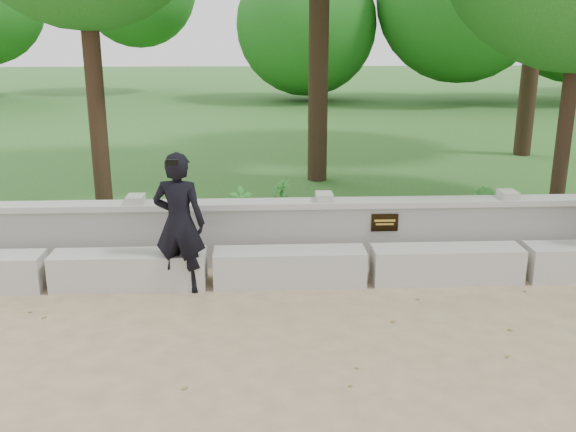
# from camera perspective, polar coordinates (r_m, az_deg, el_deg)

# --- Properties ---
(ground) EXTENTS (80.00, 80.00, 0.00)m
(ground) POSITION_cam_1_polar(r_m,az_deg,el_deg) (6.60, 9.95, -12.05)
(ground) COLOR tan
(ground) RESTS_ON ground
(lawn) EXTENTS (40.00, 22.00, 0.25)m
(lawn) POSITION_cam_1_polar(r_m,az_deg,el_deg) (19.92, 1.21, 7.72)
(lawn) COLOR #305A1F
(lawn) RESTS_ON ground
(concrete_bench) EXTENTS (11.90, 0.45, 0.45)m
(concrete_bench) POSITION_cam_1_polar(r_m,az_deg,el_deg) (8.20, 7.17, -4.39)
(concrete_bench) COLOR #A7A59E
(concrete_bench) RESTS_ON ground
(parapet_wall) EXTENTS (12.50, 0.35, 0.90)m
(parapet_wall) POSITION_cam_1_polar(r_m,az_deg,el_deg) (8.77, 6.45, -1.32)
(parapet_wall) COLOR #9D9B94
(parapet_wall) RESTS_ON ground
(man_main) EXTENTS (0.70, 0.64, 1.73)m
(man_main) POSITION_cam_1_polar(r_m,az_deg,el_deg) (7.80, -9.64, -0.60)
(man_main) COLOR black
(man_main) RESTS_ON ground
(shrub_a) EXTENTS (0.41, 0.33, 0.68)m
(shrub_a) POSITION_cam_1_polar(r_m,az_deg,el_deg) (9.30, -4.14, 0.56)
(shrub_a) COLOR #31822C
(shrub_a) RESTS_ON lawn
(shrub_b) EXTENTS (0.39, 0.43, 0.62)m
(shrub_b) POSITION_cam_1_polar(r_m,az_deg,el_deg) (9.89, 16.99, 0.66)
(shrub_b) COLOR #31822C
(shrub_b) RESTS_ON lawn
(shrub_d) EXTENTS (0.43, 0.46, 0.68)m
(shrub_d) POSITION_cam_1_polar(r_m,az_deg,el_deg) (9.72, -0.61, 1.32)
(shrub_d) COLOR #31822C
(shrub_d) RESTS_ON lawn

